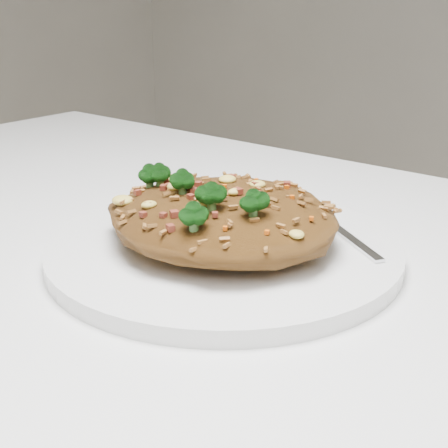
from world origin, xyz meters
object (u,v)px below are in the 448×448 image
at_px(dining_table, 150,356).
at_px(fried_rice, 223,208).
at_px(fork, 337,229).
at_px(plate, 224,248).

height_order(dining_table, fried_rice, fried_rice).
xyz_separation_m(dining_table, fork, (0.10, 0.13, 0.11)).
relative_size(dining_table, fork, 8.40).
distance_m(plate, fork, 0.10).
bearing_deg(fork, dining_table, -94.17).
relative_size(dining_table, fried_rice, 6.03).
bearing_deg(dining_table, plate, 51.21).
distance_m(dining_table, fork, 0.20).
bearing_deg(dining_table, fried_rice, 51.01).
distance_m(dining_table, fried_rice, 0.15).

